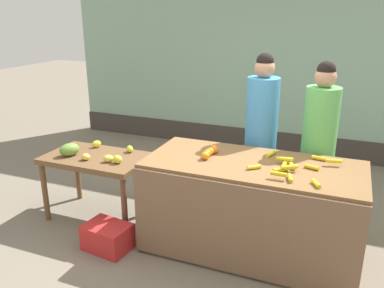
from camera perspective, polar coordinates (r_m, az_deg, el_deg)
The scene contains 11 objects.
ground_plane at distance 4.17m, azimuth 3.26°, elevation -13.79°, with size 24.00×24.00×0.00m, color #756B5B.
market_wall_back at distance 6.47m, azimuth 12.41°, elevation 12.82°, with size 7.18×0.23×3.31m.
fruit_stall_counter at distance 3.85m, azimuth 8.48°, elevation -9.12°, with size 1.99×0.92×0.91m.
side_table_wooden at distance 4.46m, azimuth -13.62°, elevation -2.83°, with size 1.12×0.67×0.74m.
banana_bunch_pile at distance 3.59m, azimuth 14.30°, elevation -3.11°, with size 0.77×0.70×0.07m.
orange_pile at distance 3.81m, azimuth 2.66°, elevation -1.08°, with size 0.10×0.30×0.08m.
mango_papaya_pile at distance 4.43m, azimuth -15.36°, elevation -1.04°, with size 0.78×0.53×0.14m.
vendor_woman_blue_shirt at distance 4.33m, azimuth 9.88°, elevation 0.79°, with size 0.34×0.34×1.84m.
vendor_woman_green_shirt at distance 4.22m, azimuth 17.73°, elevation -0.69°, with size 0.34×0.34×1.79m.
produce_crate at distance 4.07m, azimuth -12.12°, elevation -12.99°, with size 0.44×0.32×0.26m, color red.
produce_sack at distance 4.81m, azimuth -0.41°, elevation -5.57°, with size 0.36×0.30×0.52m, color maroon.
Camera 1 is at (1.10, -3.34, 2.24)m, focal length 36.89 mm.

